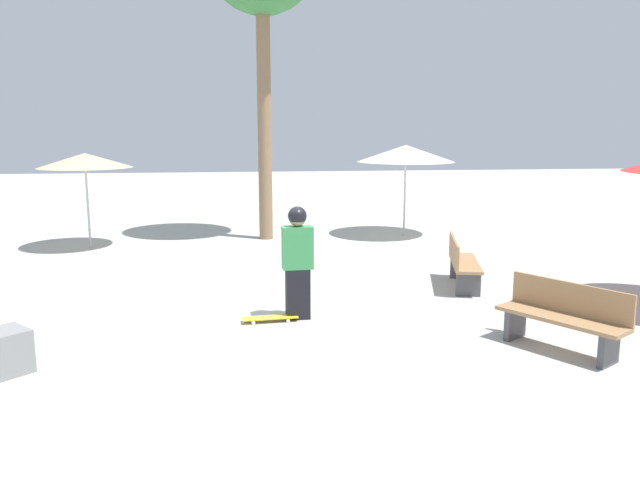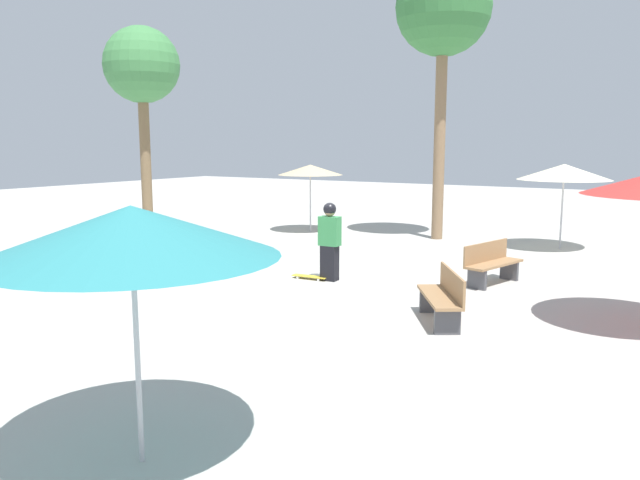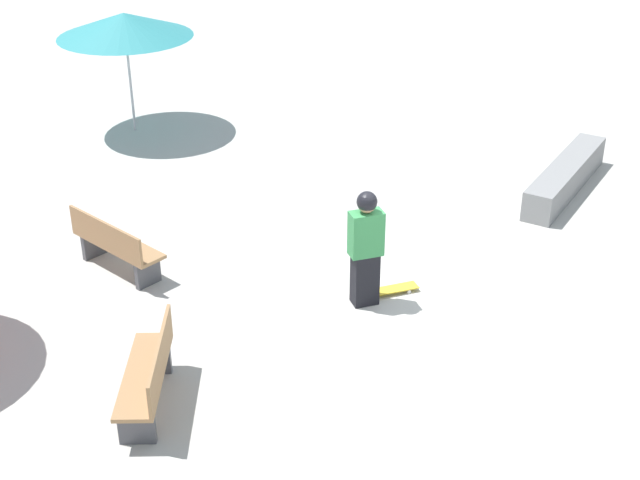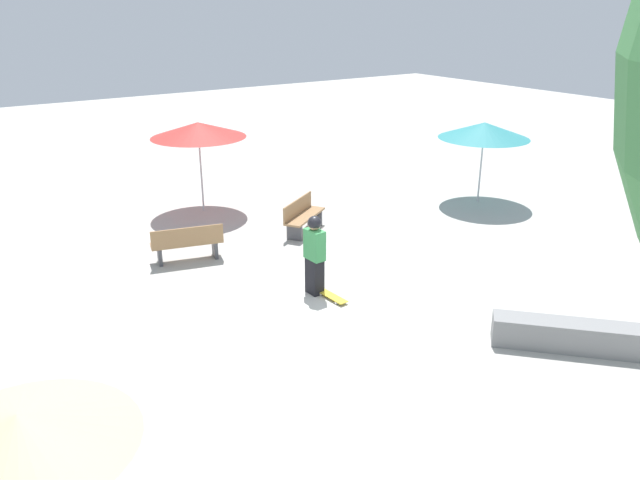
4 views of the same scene
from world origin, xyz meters
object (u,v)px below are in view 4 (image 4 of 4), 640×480
(skateboard, at_px, (331,296))
(bench_far, at_px, (303,216))
(bench_near, at_px, (187,243))
(concrete_ledge, at_px, (585,337))
(shade_umbrella_teal, at_px, (484,130))
(shade_umbrella_red, at_px, (198,130))
(shade_umbrella_tan, at_px, (20,430))
(skater_main, at_px, (315,252))

(skateboard, bearing_deg, bench_far, 151.30)
(bench_near, bearing_deg, skateboard, -50.64)
(skateboard, relative_size, concrete_ledge, 0.32)
(skateboard, xyz_separation_m, shade_umbrella_teal, (2.81, -7.27, 2.05))
(bench_near, xyz_separation_m, bench_far, (0.15, -3.20, 0.00))
(skateboard, relative_size, shade_umbrella_red, 0.31)
(shade_umbrella_teal, distance_m, shade_umbrella_red, 7.98)
(concrete_ledge, relative_size, shade_umbrella_red, 0.98)
(shade_umbrella_tan, bearing_deg, skater_main, -54.45)
(skater_main, height_order, shade_umbrella_tan, shade_umbrella_tan)
(shade_umbrella_teal, relative_size, shade_umbrella_red, 1.00)
(skater_main, relative_size, shade_umbrella_teal, 0.64)
(shade_umbrella_teal, bearing_deg, bench_near, 86.13)
(concrete_ledge, relative_size, bench_far, 1.60)
(concrete_ledge, xyz_separation_m, bench_far, (7.56, 0.78, 0.17))
(skater_main, bearing_deg, bench_near, -157.12)
(skateboard, xyz_separation_m, bench_near, (3.41, 1.58, 0.37))
(skateboard, distance_m, shade_umbrella_teal, 8.06)
(skater_main, height_order, concrete_ledge, skater_main)
(shade_umbrella_tan, bearing_deg, bench_near, -31.93)
(skater_main, height_order, shade_umbrella_teal, shade_umbrella_teal)
(bench_far, distance_m, shade_umbrella_tan, 10.84)
(skater_main, xyz_separation_m, concrete_ledge, (-4.41, -2.53, -0.64))
(bench_near, relative_size, bench_far, 1.05)
(bench_near, height_order, shade_umbrella_teal, shade_umbrella_teal)
(shade_umbrella_teal, bearing_deg, bench_far, 82.45)
(shade_umbrella_tan, xyz_separation_m, shade_umbrella_teal, (6.68, -13.38, 0.10))
(bench_far, distance_m, shade_umbrella_red, 3.81)
(bench_near, distance_m, bench_far, 3.20)
(skater_main, bearing_deg, shade_umbrella_teal, 105.01)
(concrete_ledge, relative_size, shade_umbrella_teal, 0.98)
(bench_near, bearing_deg, skater_main, -49.63)
(skater_main, distance_m, shade_umbrella_teal, 7.87)
(shade_umbrella_red, bearing_deg, concrete_ledge, -168.42)
(skateboard, height_order, concrete_ledge, concrete_ledge)
(concrete_ledge, distance_m, bench_far, 7.60)
(bench_far, xyz_separation_m, shade_umbrella_teal, (-0.75, -5.65, 1.68))
(skater_main, distance_m, concrete_ledge, 5.13)
(skateboard, distance_m, bench_far, 3.93)
(concrete_ledge, xyz_separation_m, shade_umbrella_red, (10.58, 2.17, 2.04))
(shade_umbrella_red, bearing_deg, skateboard, 177.97)
(bench_near, bearing_deg, shade_umbrella_teal, 10.67)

